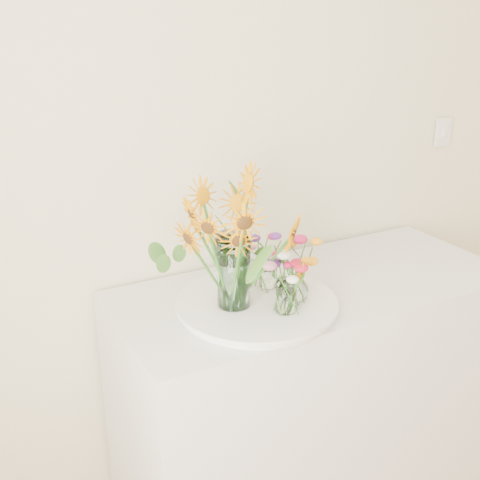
{
  "coord_description": "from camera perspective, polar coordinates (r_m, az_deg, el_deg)",
  "views": [
    {
      "loc": [
        -1.37,
        0.39,
        1.79
      ],
      "look_at": [
        -0.6,
        1.84,
        1.16
      ],
      "focal_mm": 45.0,
      "sensor_mm": 36.0,
      "label": 1
    }
  ],
  "objects": [
    {
      "name": "mason_jar",
      "position": [
        1.83,
        -0.61,
        -2.97
      ],
      "size": [
        0.13,
        0.13,
        0.24
      ],
      "primitive_type": "cylinder",
      "rotation": [
        0.0,
        0.0,
        -0.34
      ],
      "color": "#A4D1CB",
      "rests_on": "tray"
    },
    {
      "name": "small_vase_a",
      "position": [
        1.83,
        4.38,
        -5.39
      ],
      "size": [
        0.08,
        0.08,
        0.11
      ],
      "primitive_type": "cylinder",
      "rotation": [
        0.0,
        0.0,
        0.26
      ],
      "color": "white",
      "rests_on": "tray"
    },
    {
      "name": "small_vase_c",
      "position": [
        1.98,
        2.67,
        -3.17
      ],
      "size": [
        0.06,
        0.06,
        0.1
      ],
      "primitive_type": "cylinder",
      "rotation": [
        0.0,
        0.0,
        0.07
      ],
      "color": "white",
      "rests_on": "tray"
    },
    {
      "name": "small_vase_b",
      "position": [
        1.9,
        5.26,
        -4.01
      ],
      "size": [
        0.11,
        0.11,
        0.12
      ],
      "primitive_type": null,
      "rotation": [
        0.0,
        0.0,
        0.26
      ],
      "color": "white",
      "rests_on": "tray"
    },
    {
      "name": "counter",
      "position": [
        2.33,
        6.68,
        -14.2
      ],
      "size": [
        1.4,
        0.6,
        0.9
      ],
      "primitive_type": "cube",
      "color": "white",
      "rests_on": "ground_plane"
    },
    {
      "name": "wildflower_posy_a",
      "position": [
        1.81,
        4.42,
        -4.11
      ],
      "size": [
        0.18,
        0.18,
        0.2
      ],
      "primitive_type": null,
      "color": "#FFA516",
      "rests_on": "tray"
    },
    {
      "name": "wildflower_posy_b",
      "position": [
        1.89,
        5.3,
        -2.77
      ],
      "size": [
        0.2,
        0.2,
        0.21
      ],
      "primitive_type": null,
      "color": "#FFA516",
      "rests_on": "tray"
    },
    {
      "name": "tray",
      "position": [
        1.91,
        1.59,
        -6.26
      ],
      "size": [
        0.49,
        0.49,
        0.02
      ],
      "primitive_type": "cylinder",
      "color": "white",
      "rests_on": "counter"
    },
    {
      "name": "wildflower_posy_c",
      "position": [
        1.97,
        2.69,
        -1.98
      ],
      "size": [
        0.21,
        0.21,
        0.19
      ],
      "primitive_type": null,
      "color": "#FFA516",
      "rests_on": "tray"
    },
    {
      "name": "sunflower_bouquet",
      "position": [
        1.79,
        -0.62,
        0.01
      ],
      "size": [
        0.78,
        0.78,
        0.44
      ],
      "primitive_type": null,
      "rotation": [
        0.0,
        0.0,
        -0.34
      ],
      "color": "orange",
      "rests_on": "tray"
    }
  ]
}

